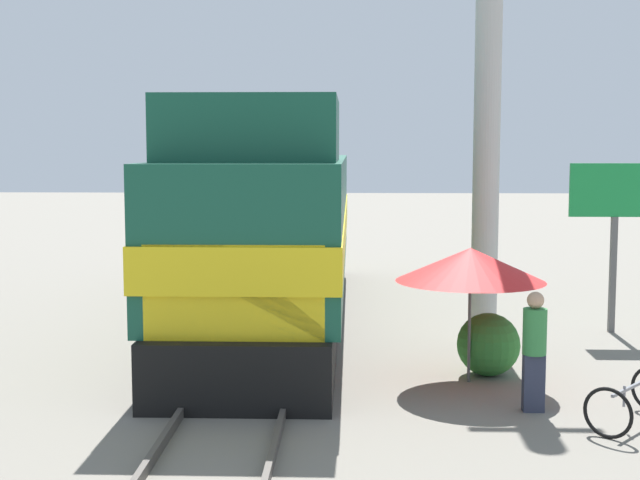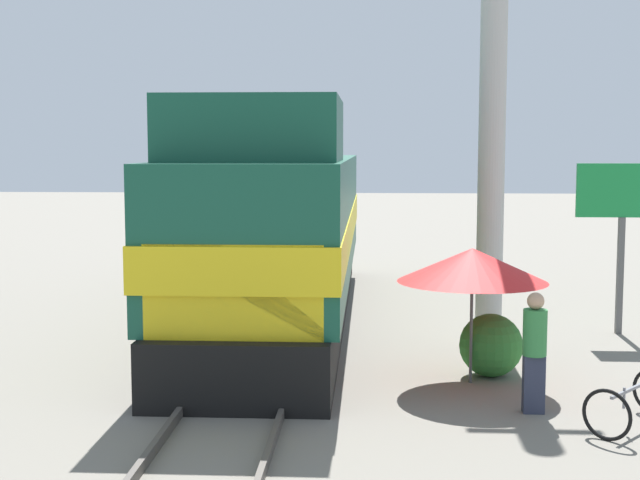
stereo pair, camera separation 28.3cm
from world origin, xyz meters
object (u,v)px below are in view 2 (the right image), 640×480
object	(u,v)px
locomotive	(280,234)
bicycle	(632,402)
person_bystander	(534,348)
utility_pole	(492,113)
billboard_sign	(622,206)
vendor_umbrella	(472,265)

from	to	relation	value
locomotive	bicycle	bearing A→B (deg)	-51.59
locomotive	person_bystander	distance (m)	7.71
utility_pole	billboard_sign	size ratio (longest dim) A/B	2.53
locomotive	utility_pole	bearing A→B (deg)	-23.12
utility_pole	vendor_umbrella	xyz separation A→B (m)	(-0.66, -2.94, -2.51)
utility_pole	bicycle	world-z (taller)	utility_pole
utility_pole	person_bystander	xyz separation A→B (m)	(0.05, -4.53, -3.47)
utility_pole	person_bystander	world-z (taller)	utility_pole
billboard_sign	person_bystander	size ratio (longest dim) A/B	1.99
utility_pole	bicycle	xyz separation A→B (m)	(1.27, -5.13, -4.07)
utility_pole	billboard_sign	xyz separation A→B (m)	(2.77, 1.07, -1.81)
utility_pole	bicycle	size ratio (longest dim) A/B	5.30
billboard_sign	person_bystander	xyz separation A→B (m)	(-2.72, -5.61, -1.67)
vendor_umbrella	billboard_sign	size ratio (longest dim) A/B	0.69
vendor_umbrella	locomotive	bearing A→B (deg)	126.94
billboard_sign	bicycle	world-z (taller)	billboard_sign
vendor_umbrella	bicycle	bearing A→B (deg)	-48.62
locomotive	billboard_sign	world-z (taller)	locomotive
locomotive	person_bystander	world-z (taller)	locomotive
person_bystander	bicycle	world-z (taller)	person_bystander
billboard_sign	locomotive	bearing A→B (deg)	174.02
bicycle	locomotive	bearing A→B (deg)	168.47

